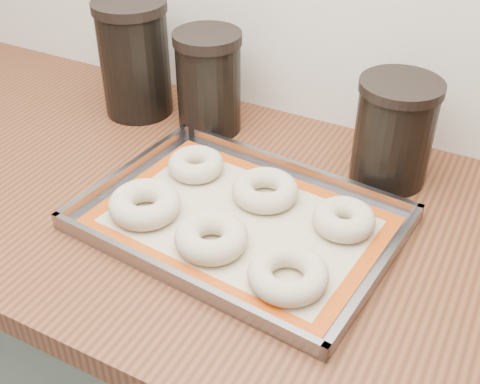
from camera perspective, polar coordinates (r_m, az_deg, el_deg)
The scene contains 12 objects.
countertop at distance 0.97m, azimuth -0.10°, elevation -2.48°, with size 3.06×0.68×0.04m, color brown.
baking_tray at distance 0.92m, azimuth 0.00°, elevation -2.67°, with size 0.49×0.37×0.03m.
baking_mat at distance 0.92m, azimuth 0.00°, elevation -2.77°, with size 0.45×0.33×0.00m.
bagel_front_left at distance 0.94m, azimuth -9.02°, elevation -1.14°, with size 0.11×0.11×0.04m, color beige.
bagel_front_mid at distance 0.86m, azimuth -2.74°, elevation -4.30°, with size 0.11×0.11×0.04m, color beige.
bagel_front_right at distance 0.81m, azimuth 4.57°, elevation -7.78°, with size 0.11×0.11×0.03m, color beige.
bagel_back_left at distance 1.02m, azimuth -4.21°, elevation 2.63°, with size 0.09×0.09×0.03m, color beige.
bagel_back_mid at distance 0.96m, azimuth 2.40°, elevation 0.17°, with size 0.11×0.11×0.03m, color beige.
bagel_back_right at distance 0.91m, azimuth 9.82°, elevation -2.56°, with size 0.09×0.09×0.04m, color beige.
canister_left at distance 1.20m, azimuth -9.96°, elevation 12.38°, with size 0.14×0.14×0.22m.
canister_mid at distance 1.12m, azimuth -2.99°, elevation 10.35°, with size 0.12×0.12×0.19m.
canister_right at distance 1.01m, azimuth 14.39°, elevation 5.57°, with size 0.13×0.13×0.18m.
Camera 1 is at (0.35, 1.01, 1.48)m, focal length 45.00 mm.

